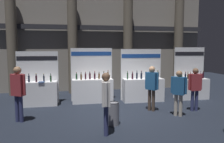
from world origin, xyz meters
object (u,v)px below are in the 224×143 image
object	(u,v)px
visitor_5	(195,86)
visitor_0	(152,84)
visitor_4	(18,89)
exhibitor_booth_1	(92,88)
exhibitor_booth_0	(37,91)
visitor_3	(106,98)
exhibitor_booth_3	(191,86)
exhibitor_booth_2	(143,88)
visitor_2	(179,89)
trash_bin	(113,114)

from	to	relation	value
visitor_5	visitor_0	bearing A→B (deg)	-7.27
visitor_4	exhibitor_booth_1	bearing A→B (deg)	-110.93
exhibitor_booth_0	visitor_0	xyz separation A→B (m)	(4.40, -1.65, 0.44)
visitor_3	visitor_5	size ratio (longest dim) A/B	1.05
visitor_4	exhibitor_booth_3	bearing A→B (deg)	-135.90
exhibitor_booth_1	visitor_3	xyz separation A→B (m)	(0.02, -3.76, 0.42)
exhibitor_booth_2	visitor_5	world-z (taller)	exhibitor_booth_2
exhibitor_booth_3	visitor_2	size ratio (longest dim) A/B	1.50
exhibitor_booth_3	visitor_4	distance (m)	7.57
visitor_3	visitor_2	bearing A→B (deg)	120.60
exhibitor_booth_1	visitor_5	size ratio (longest dim) A/B	1.46
visitor_2	visitor_3	bearing A→B (deg)	59.56
trash_bin	visitor_4	world-z (taller)	visitor_4
visitor_4	visitor_3	bearing A→B (deg)	177.91
exhibitor_booth_2	exhibitor_booth_3	size ratio (longest dim) A/B	0.97
exhibitor_booth_0	exhibitor_booth_2	distance (m)	4.58
exhibitor_booth_0	visitor_3	bearing A→B (deg)	-57.06
exhibitor_booth_0	exhibitor_booth_2	xyz separation A→B (m)	(4.58, -0.07, 0.02)
visitor_4	visitor_0	bearing A→B (deg)	-146.28
exhibitor_booth_2	visitor_0	size ratio (longest dim) A/B	1.37
exhibitor_booth_1	visitor_5	bearing A→B (deg)	-29.55
exhibitor_booth_3	visitor_3	xyz separation A→B (m)	(-4.66, -3.58, 0.44)
trash_bin	visitor_0	size ratio (longest dim) A/B	0.42
exhibitor_booth_3	visitor_5	size ratio (longest dim) A/B	1.48
trash_bin	visitor_3	size ratio (longest dim) A/B	0.42
exhibitor_booth_3	visitor_0	xyz separation A→B (m)	(-2.60, -1.61, 0.43)
visitor_2	visitor_4	world-z (taller)	visitor_4
exhibitor_booth_1	visitor_3	distance (m)	3.78
trash_bin	visitor_3	world-z (taller)	visitor_3
exhibitor_booth_3	visitor_3	distance (m)	5.90
exhibitor_booth_2	visitor_3	world-z (taller)	exhibitor_booth_2
visitor_0	visitor_2	distance (m)	1.06
exhibitor_booth_3	trash_bin	xyz separation A→B (m)	(-4.32, -2.86, -0.24)
exhibitor_booth_0	visitor_4	xyz separation A→B (m)	(-0.26, -2.08, 0.50)
exhibitor_booth_3	visitor_0	world-z (taller)	exhibitor_booth_3
exhibitor_booth_1	visitor_3	size ratio (longest dim) A/B	1.38
visitor_3	visitor_4	xyz separation A→B (m)	(-2.61, 1.53, 0.05)
exhibitor_booth_2	exhibitor_booth_1	bearing A→B (deg)	174.79
exhibitor_booth_0	exhibitor_booth_3	size ratio (longest dim) A/B	0.93
visitor_5	trash_bin	bearing A→B (deg)	19.44
exhibitor_booth_1	visitor_0	size ratio (longest dim) A/B	1.40
visitor_2	trash_bin	bearing A→B (deg)	47.28
visitor_3	exhibitor_booth_1	bearing A→B (deg)	-172.19
exhibitor_booth_0	trash_bin	world-z (taller)	exhibitor_booth_0
exhibitor_booth_1	visitor_2	size ratio (longest dim) A/B	1.48
exhibitor_booth_2	exhibitor_booth_3	bearing A→B (deg)	0.72
exhibitor_booth_3	exhibitor_booth_0	bearing A→B (deg)	179.71
trash_bin	visitor_3	bearing A→B (deg)	-115.68
exhibitor_booth_0	visitor_3	xyz separation A→B (m)	(2.34, -3.62, 0.45)
exhibitor_booth_1	visitor_2	world-z (taller)	exhibitor_booth_1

